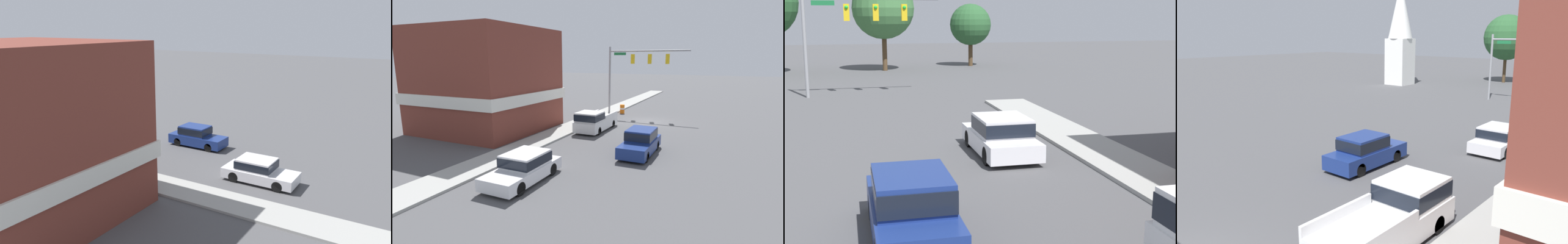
% 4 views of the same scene
% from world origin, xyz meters
% --- Properties ---
extents(far_signal_assembly, '(8.51, 0.49, 6.67)m').
position_xyz_m(far_signal_assembly, '(-2.92, 34.56, 4.94)').
color(far_signal_assembly, gray).
rests_on(far_signal_assembly, ground).
extents(car_lead, '(1.82, 4.60, 1.65)m').
position_xyz_m(car_lead, '(-2.18, 10.79, 0.85)').
color(car_lead, black).
rests_on(car_lead, ground).
extents(car_oncoming, '(1.94, 4.58, 1.48)m').
position_xyz_m(car_oncoming, '(2.00, 17.89, 0.77)').
color(car_oncoming, black).
rests_on(car_oncoming, ground).
extents(pickup_truck_parked, '(2.04, 5.38, 1.82)m').
position_xyz_m(pickup_truck_parked, '(3.28, 6.04, 0.90)').
color(pickup_truck_parked, black).
rests_on(pickup_truck_parked, ground).
extents(church_steeple, '(3.24, 3.24, 13.55)m').
position_xyz_m(church_steeple, '(-20.37, 38.71, 7.09)').
color(church_steeple, white).
rests_on(church_steeple, ground).
extents(backdrop_tree_left_far, '(6.20, 6.20, 9.32)m').
position_xyz_m(backdrop_tree_left_far, '(-10.27, 49.74, 6.21)').
color(backdrop_tree_left_far, '#4C3823').
rests_on(backdrop_tree_left_far, ground).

